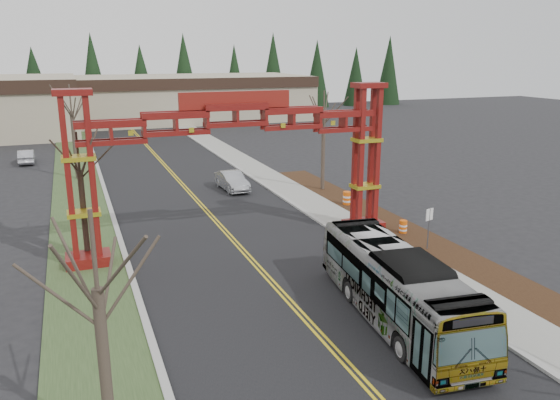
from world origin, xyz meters
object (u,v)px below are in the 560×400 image
bare_tree_median_far (72,112)px  barrel_north (347,199)px  silver_sedan (232,181)px  barrel_mid (370,218)px  bare_tree_median_mid (80,171)px  barrel_south (403,227)px  retail_building_east (186,98)px  bare_tree_right_far (324,117)px  street_sign (429,221)px  bare_tree_median_near (97,290)px  transit_bus (396,286)px  parked_car_far_a (26,157)px  gateway_arch (236,141)px

bare_tree_median_far → barrel_north: bearing=-42.1°
silver_sedan → barrel_mid: 13.27m
silver_sedan → bare_tree_median_mid: bearing=-136.5°
barrel_south → barrel_mid: (-0.97, 2.25, 0.08)m
retail_building_east → bare_tree_right_far: 51.95m
bare_tree_right_far → bare_tree_median_far: bearing=148.2°
bare_tree_median_far → bare_tree_right_far: bearing=-31.8°
retail_building_east → street_sign: size_ratio=15.80×
bare_tree_median_near → street_sign: 20.46m
bare_tree_median_near → bare_tree_median_mid: bearing=90.0°
barrel_north → silver_sedan: bearing=130.1°
transit_bus → bare_tree_median_mid: bare_tree_median_mid is taller
parked_car_far_a → street_sign: street_sign is taller
silver_sedan → parked_car_far_a: 23.85m
silver_sedan → barrel_mid: bearing=-68.8°
gateway_arch → bare_tree_median_mid: size_ratio=2.68×
bare_tree_median_mid → bare_tree_right_far: bearing=27.6°
bare_tree_median_mid → bare_tree_median_far: bare_tree_median_far is taller
parked_car_far_a → bare_tree_right_far: size_ratio=0.52×
barrel_south → barrel_north: barrel_north is taller
gateway_arch → bare_tree_median_near: size_ratio=2.63×
bare_tree_median_far → street_sign: bare_tree_median_far is taller
gateway_arch → bare_tree_median_mid: bearing=175.4°
barrel_north → gateway_arch: bearing=-151.4°
barrel_mid → barrel_north: size_ratio=0.99×
gateway_arch → bare_tree_median_far: bearing=110.7°
transit_bus → barrel_mid: size_ratio=10.39×
transit_bus → parked_car_far_a: 44.27m
silver_sedan → barrel_mid: (5.49, -12.08, -0.22)m
silver_sedan → parked_car_far_a: bearing=128.4°
retail_building_east → bare_tree_median_far: bearing=-113.8°
bare_tree_median_far → barrel_mid: bearing=-50.7°
silver_sedan → bare_tree_right_far: (6.66, -2.68, 5.03)m
retail_building_east → bare_tree_median_near: retail_building_east is taller
street_sign → barrel_mid: 5.28m
bare_tree_median_far → barrel_south: (17.80, -22.80, -5.36)m
gateway_arch → silver_sedan: 14.17m
bare_tree_median_mid → barrel_mid: 17.37m
retail_building_east → bare_tree_median_mid: bearing=-106.4°
bare_tree_median_near → bare_tree_median_mid: (0.00, 15.23, -0.03)m
transit_bus → barrel_south: size_ratio=12.20×
bare_tree_median_mid → transit_bus: bearing=-45.1°
retail_building_east → bare_tree_median_far: (-18.00, -40.74, 2.29)m
bare_tree_median_near → street_sign: size_ratio=2.87×
gateway_arch → parked_car_far_a: 33.43m
bare_tree_right_far → barrel_south: 12.81m
gateway_arch → bare_tree_median_mid: (-8.00, 0.64, -1.19)m
transit_bus → street_sign: transit_bus is taller
barrel_south → barrel_mid: barrel_mid is taller
bare_tree_median_mid → barrel_north: 18.73m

